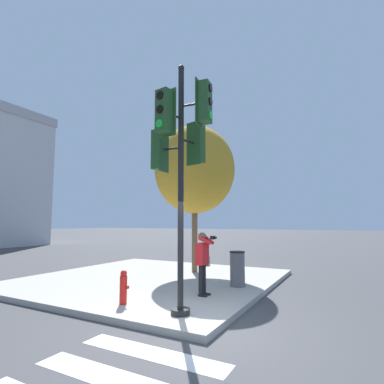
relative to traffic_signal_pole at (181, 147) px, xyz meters
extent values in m
plane|color=#424244|center=(-0.30, -0.47, -3.72)|extent=(160.00, 160.00, 0.00)
cube|color=#ADA89E|center=(3.20, 3.03, -3.65)|extent=(8.00, 8.00, 0.15)
cube|color=silver|center=(-1.50, -0.36, -3.72)|extent=(0.47, 2.61, 0.01)
cube|color=silver|center=(-2.37, -0.36, -3.72)|extent=(0.47, 2.61, 0.01)
cylinder|color=black|center=(0.00, 0.01, -3.51)|extent=(0.40, 0.40, 0.12)
cylinder|color=black|center=(0.00, 0.01, -0.84)|extent=(0.13, 0.13, 5.23)
sphere|color=black|center=(0.00, 0.01, 1.82)|extent=(0.14, 0.14, 0.14)
cylinder|color=black|center=(-0.02, 0.26, -0.02)|extent=(0.07, 0.38, 0.05)
cube|color=#234C23|center=(-0.04, 0.57, -0.02)|extent=(0.31, 0.26, 0.90)
cube|color=#234C23|center=(-0.03, 0.44, -0.02)|extent=(0.42, 0.05, 1.02)
cylinder|color=black|center=(-0.05, 0.70, 0.28)|extent=(0.17, 0.04, 0.17)
cylinder|color=black|center=(-0.05, 0.70, -0.02)|extent=(0.17, 0.04, 0.17)
cylinder|color=green|center=(-0.05, 0.70, -0.32)|extent=(0.17, 0.04, 0.17)
cylinder|color=black|center=(0.02, -0.25, 0.92)|extent=(0.09, 0.38, 0.05)
cube|color=#234C23|center=(0.05, -0.55, 0.92)|extent=(0.32, 0.27, 0.90)
cube|color=#234C23|center=(0.04, -0.42, 0.92)|extent=(0.42, 0.06, 1.02)
cylinder|color=black|center=(0.06, -0.69, 1.22)|extent=(0.17, 0.05, 0.17)
cylinder|color=black|center=(0.06, -0.69, 0.92)|extent=(0.17, 0.05, 0.17)
cylinder|color=green|center=(0.06, -0.69, 0.62)|extent=(0.17, 0.05, 0.17)
cylinder|color=black|center=(-0.25, 0.05, 0.64)|extent=(0.38, 0.11, 0.05)
cube|color=#234C23|center=(-0.56, 0.09, 0.64)|extent=(0.28, 0.33, 0.90)
cube|color=#234C23|center=(-0.43, 0.07, 0.64)|extent=(0.09, 0.42, 1.02)
cylinder|color=black|center=(-0.69, 0.11, 0.94)|extent=(0.06, 0.17, 0.17)
cylinder|color=black|center=(-0.69, 0.11, 0.64)|extent=(0.06, 0.17, 0.17)
cylinder|color=green|center=(-0.69, 0.11, 0.34)|extent=(0.06, 0.17, 0.17)
cylinder|color=black|center=(0.25, -0.05, 0.17)|extent=(0.38, 0.13, 0.05)
cube|color=#234C23|center=(0.55, -0.12, 0.17)|extent=(0.30, 0.35, 0.90)
cube|color=#234C23|center=(0.42, -0.09, 0.17)|extent=(0.12, 0.41, 1.02)
cylinder|color=black|center=(0.68, -0.15, 0.47)|extent=(0.07, 0.17, 0.17)
cylinder|color=black|center=(0.68, -0.15, 0.17)|extent=(0.07, 0.17, 0.17)
cylinder|color=green|center=(0.68, -0.15, -0.13)|extent=(0.07, 0.17, 0.17)
cube|color=black|center=(1.59, 0.26, -3.55)|extent=(0.09, 0.24, 0.05)
cube|color=black|center=(1.79, 0.26, -3.55)|extent=(0.09, 0.24, 0.05)
cylinder|color=black|center=(1.59, 0.32, -3.18)|extent=(0.11, 0.11, 0.80)
cylinder|color=black|center=(1.79, 0.32, -3.18)|extent=(0.11, 0.11, 0.80)
cube|color=red|center=(1.69, 0.32, -2.49)|extent=(0.40, 0.22, 0.56)
sphere|color=brown|center=(1.69, 0.32, -2.04)|extent=(0.22, 0.22, 0.22)
cube|color=black|center=(1.69, 0.01, -2.06)|extent=(0.12, 0.10, 0.09)
cylinder|color=black|center=(1.69, -0.06, -2.06)|extent=(0.06, 0.08, 0.06)
cylinder|color=red|center=(1.55, 0.18, -2.14)|extent=(0.23, 0.35, 0.23)
cylinder|color=red|center=(1.82, 0.18, -2.14)|extent=(0.23, 0.35, 0.23)
cube|color=#B7B2A8|center=(1.97, 0.34, -2.73)|extent=(0.10, 0.20, 0.26)
cylinder|color=brown|center=(4.89, 2.22, -2.12)|extent=(0.22, 0.22, 2.90)
ellipsoid|color=#BC8E28|center=(4.89, 2.22, 0.44)|extent=(3.19, 3.19, 3.51)
cylinder|color=red|center=(0.05, 1.59, -3.24)|extent=(0.17, 0.17, 0.66)
sphere|color=red|center=(0.05, 1.59, -2.86)|extent=(0.15, 0.15, 0.15)
cylinder|color=red|center=(0.05, 1.48, -3.17)|extent=(0.08, 0.06, 0.08)
cylinder|color=#5B5B60|center=(3.20, -0.12, -3.08)|extent=(0.44, 0.44, 1.00)
cylinder|color=black|center=(3.20, -0.12, -2.56)|extent=(0.46, 0.46, 0.04)
camera|label=1|loc=(-5.58, -3.25, -1.66)|focal=28.00mm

